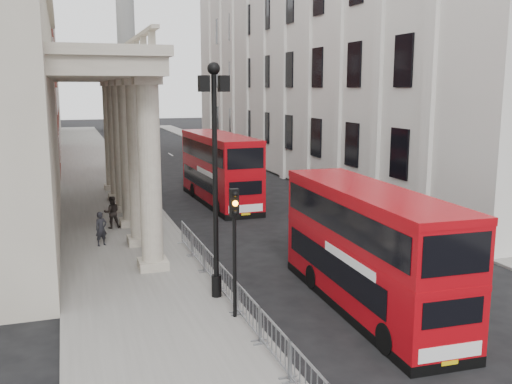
% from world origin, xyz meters
% --- Properties ---
extents(ground, '(260.00, 260.00, 0.00)m').
position_xyz_m(ground, '(0.00, 0.00, 0.00)').
color(ground, black).
rests_on(ground, ground).
extents(sidewalk_west, '(6.00, 140.00, 0.12)m').
position_xyz_m(sidewalk_west, '(-3.00, 30.00, 0.06)').
color(sidewalk_west, slate).
rests_on(sidewalk_west, ground).
extents(sidewalk_east, '(3.00, 140.00, 0.12)m').
position_xyz_m(sidewalk_east, '(13.50, 30.00, 0.06)').
color(sidewalk_east, slate).
rests_on(sidewalk_east, ground).
extents(kerb, '(0.20, 140.00, 0.14)m').
position_xyz_m(kerb, '(-0.05, 30.00, 0.07)').
color(kerb, slate).
rests_on(kerb, ground).
extents(brick_building, '(9.00, 32.00, 22.00)m').
position_xyz_m(brick_building, '(-10.50, 48.00, 11.00)').
color(brick_building, maroon).
rests_on(brick_building, ground).
extents(west_building_far, '(9.00, 30.00, 20.00)m').
position_xyz_m(west_building_far, '(-10.50, 80.00, 10.00)').
color(west_building_far, gray).
rests_on(west_building_far, ground).
extents(east_building, '(8.00, 55.00, 25.00)m').
position_xyz_m(east_building, '(16.00, 32.00, 12.50)').
color(east_building, beige).
rests_on(east_building, ground).
extents(monument_column, '(8.00, 8.00, 54.20)m').
position_xyz_m(monument_column, '(6.00, 92.00, 15.98)').
color(monument_column, '#60605E').
rests_on(monument_column, ground).
extents(lamp_post_south, '(1.05, 0.44, 8.32)m').
position_xyz_m(lamp_post_south, '(-0.60, 4.00, 4.91)').
color(lamp_post_south, black).
rests_on(lamp_post_south, sidewalk_west).
extents(lamp_post_mid, '(1.05, 0.44, 8.32)m').
position_xyz_m(lamp_post_mid, '(-0.60, 20.00, 4.91)').
color(lamp_post_mid, black).
rests_on(lamp_post_mid, sidewalk_west).
extents(lamp_post_north, '(1.05, 0.44, 8.32)m').
position_xyz_m(lamp_post_north, '(-0.60, 36.00, 4.91)').
color(lamp_post_north, black).
rests_on(lamp_post_north, sidewalk_west).
extents(traffic_light, '(0.28, 0.33, 4.30)m').
position_xyz_m(traffic_light, '(-0.50, 1.98, 3.11)').
color(traffic_light, black).
rests_on(traffic_light, sidewalk_west).
extents(crowd_barriers, '(0.50, 18.75, 1.10)m').
position_xyz_m(crowd_barriers, '(-0.35, 2.23, 0.67)').
color(crowd_barriers, gray).
rests_on(crowd_barriers, sidewalk_west).
extents(bus_near, '(2.76, 9.89, 4.23)m').
position_xyz_m(bus_near, '(4.16, 1.59, 2.21)').
color(bus_near, '#A2070F').
rests_on(bus_near, ground).
extents(bus_far, '(2.86, 10.64, 4.56)m').
position_xyz_m(bus_far, '(4.12, 21.12, 2.38)').
color(bus_far, '#9E070E').
rests_on(bus_far, ground).
extents(pedestrian_a, '(0.71, 0.61, 1.64)m').
position_xyz_m(pedestrian_a, '(-4.10, 12.33, 0.94)').
color(pedestrian_a, black).
rests_on(pedestrian_a, sidewalk_west).
extents(pedestrian_b, '(0.86, 0.68, 1.74)m').
position_xyz_m(pedestrian_b, '(-3.33, 15.73, 0.99)').
color(pedestrian_b, black).
rests_on(pedestrian_b, sidewalk_west).
extents(pedestrian_c, '(1.06, 0.86, 1.88)m').
position_xyz_m(pedestrian_c, '(-1.89, 18.02, 1.06)').
color(pedestrian_c, black).
rests_on(pedestrian_c, sidewalk_west).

